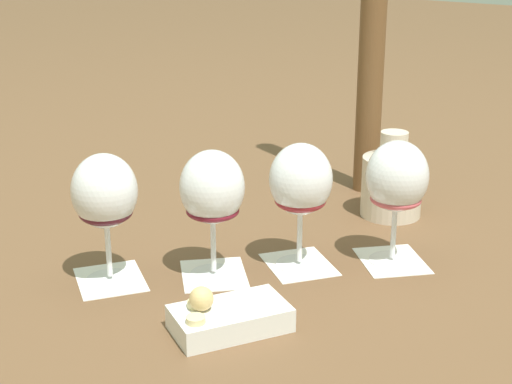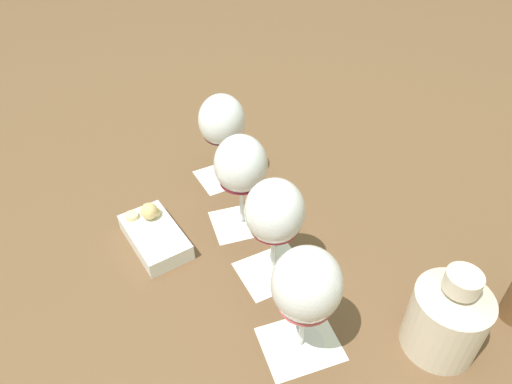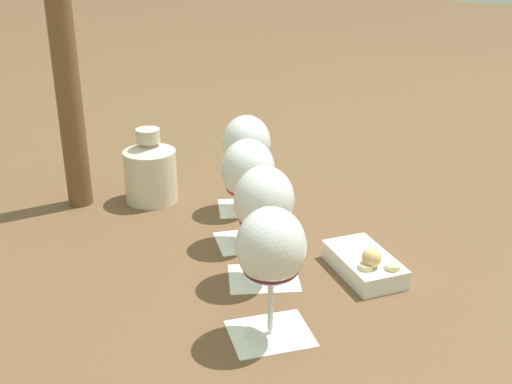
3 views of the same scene
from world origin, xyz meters
name	(u,v)px [view 2 (image 2 of 3)]	position (x,y,z in m)	size (l,w,h in m)	color
ground_plane	(256,245)	(0.00, 0.00, 0.00)	(8.00, 8.00, 0.00)	brown
tasting_card_0	(300,344)	(-0.15, 0.16, 0.00)	(0.15, 0.15, 0.00)	white
tasting_card_1	(273,271)	(-0.05, 0.04, 0.00)	(0.15, 0.15, 0.00)	white
tasting_card_2	(242,222)	(0.05, -0.04, 0.00)	(0.15, 0.15, 0.00)	white
tasting_card_3	(225,176)	(0.16, -0.16, 0.00)	(0.15, 0.15, 0.00)	white
wine_glass_0	(306,288)	(-0.15, 0.16, 0.13)	(0.10, 0.10, 0.20)	white
wine_glass_1	(275,215)	(-0.05, 0.04, 0.13)	(0.10, 0.10, 0.20)	white
wine_glass_2	(241,168)	(0.05, -0.04, 0.13)	(0.10, 0.10, 0.20)	white
wine_glass_3	(222,124)	(0.16, -0.16, 0.13)	(0.10, 0.10, 0.20)	white
ceramic_vase	(448,316)	(-0.34, 0.06, 0.07)	(0.11, 0.11, 0.16)	beige
snack_dish	(154,234)	(0.17, 0.08, 0.02)	(0.17, 0.15, 0.06)	white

